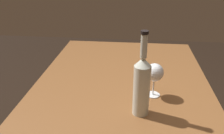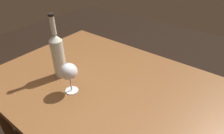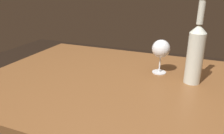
{
  "view_description": "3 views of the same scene",
  "coord_description": "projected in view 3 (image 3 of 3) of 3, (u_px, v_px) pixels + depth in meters",
  "views": [
    {
      "loc": [
        -1.13,
        -0.06,
        1.34
      ],
      "look_at": [
        0.06,
        0.06,
        0.8
      ],
      "focal_mm": 39.17,
      "sensor_mm": 36.0,
      "label": 1
    },
    {
      "loc": [
        0.5,
        -0.62,
        1.38
      ],
      "look_at": [
        0.01,
        0.03,
        0.84
      ],
      "focal_mm": 30.36,
      "sensor_mm": 36.0,
      "label": 2
    },
    {
      "loc": [
        -0.27,
        0.83,
        1.14
      ],
      "look_at": [
        0.05,
        0.05,
        0.82
      ],
      "focal_mm": 34.83,
      "sensor_mm": 36.0,
      "label": 3
    }
  ],
  "objects": [
    {
      "name": "dining_table",
      "position": [
        126.0,
        99.0,
        0.99
      ],
      "size": [
        1.3,
        0.9,
        0.74
      ],
      "color": "brown",
      "rests_on": "ground"
    },
    {
      "name": "wine_glass_left",
      "position": [
        161.0,
        49.0,
        1.01
      ],
      "size": [
        0.08,
        0.08,
        0.16
      ],
      "color": "white",
      "rests_on": "dining_table"
    },
    {
      "name": "wine_bottle",
      "position": [
        196.0,
        52.0,
        0.9
      ],
      "size": [
        0.07,
        0.07,
        0.36
      ],
      "color": "silver",
      "rests_on": "dining_table"
    }
  ]
}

